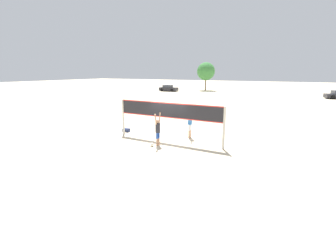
# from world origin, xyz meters

# --- Properties ---
(ground_plane) EXTENTS (200.00, 200.00, 0.00)m
(ground_plane) POSITION_xyz_m (0.00, 0.00, 0.00)
(ground_plane) COLOR beige
(volleyball_net) EXTENTS (7.24, 0.14, 2.46)m
(volleyball_net) POSITION_xyz_m (0.00, 0.00, 1.71)
(volleyball_net) COLOR beige
(volleyball_net) RESTS_ON ground_plane
(player_spiker) EXTENTS (0.28, 0.68, 1.98)m
(player_spiker) POSITION_xyz_m (-0.08, -1.16, 1.03)
(player_spiker) COLOR tan
(player_spiker) RESTS_ON ground_plane
(player_blocker) EXTENTS (0.28, 0.72, 2.24)m
(player_blocker) POSITION_xyz_m (0.99, 1.25, 1.19)
(player_blocker) COLOR tan
(player_blocker) RESTS_ON ground_plane
(volleyball) EXTENTS (0.22, 0.22, 0.22)m
(volleyball) POSITION_xyz_m (-0.31, -1.48, 0.11)
(volleyball) COLOR silver
(volleyball) RESTS_ON ground_plane
(gear_bag) EXTENTS (0.50, 0.32, 0.23)m
(gear_bag) POSITION_xyz_m (-3.76, 0.53, 0.12)
(gear_bag) COLOR navy
(gear_bag) RESTS_ON ground_plane
(parked_car_near) EXTENTS (4.12, 1.97, 1.40)m
(parked_car_near) POSITION_xyz_m (-17.06, 33.13, 0.63)
(parked_car_near) COLOR #232328
(parked_car_near) RESTS_ON ground_plane
(tree_left_cluster) EXTENTS (4.14, 4.14, 6.50)m
(tree_left_cluster) POSITION_xyz_m (-10.43, 39.43, 4.41)
(tree_left_cluster) COLOR brown
(tree_left_cluster) RESTS_ON ground_plane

